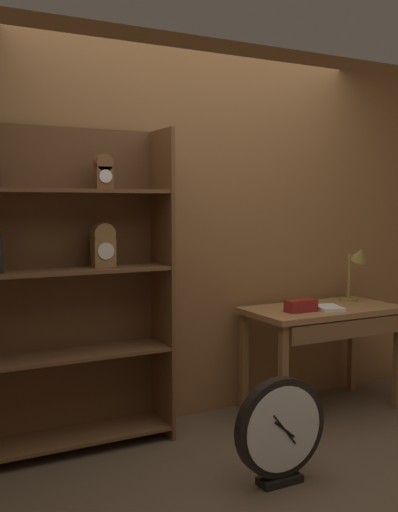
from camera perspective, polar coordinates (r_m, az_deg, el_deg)
The scene contains 8 objects.
ground_plane at distance 3.35m, azimuth 9.91°, elevation -21.18°, with size 10.00×10.00×0.00m, color brown.
back_wood_panel at distance 4.08m, azimuth -0.64°, elevation 2.59°, with size 4.80×0.05×2.60m, color brown.
bookshelf at distance 3.57m, azimuth -14.90°, elevation -3.50°, with size 1.47×0.34×1.94m.
workbench at distance 4.29m, azimuth 12.00°, elevation -6.23°, with size 1.10×0.58×0.75m.
desk_lamp at distance 4.58m, azimuth 15.02°, elevation -0.74°, with size 0.20×0.20×0.43m.
toolbox_small at distance 4.07m, azimuth 9.81°, elevation -4.75°, with size 0.22×0.10×0.08m, color maroon.
open_repair_manual at distance 4.19m, azimuth 12.39°, elevation -4.91°, with size 0.16×0.22×0.03m, color silver.
round_clock_large at distance 3.26m, azimuth 7.87°, elevation -16.31°, with size 0.53×0.11×0.57m.
Camera 1 is at (-1.84, -2.37, 1.47)m, focal length 41.47 mm.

